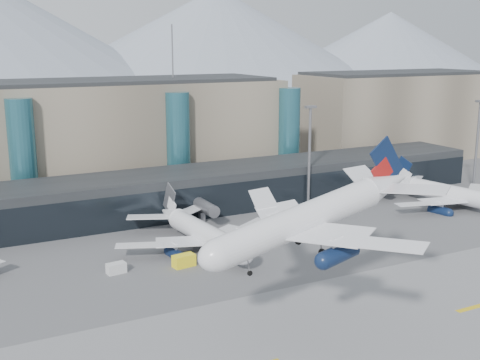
# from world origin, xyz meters

# --- Properties ---
(ground) EXTENTS (900.00, 900.00, 0.00)m
(ground) POSITION_xyz_m (0.00, 0.00, 0.00)
(ground) COLOR #515154
(ground) RESTS_ON ground
(runway_strip) EXTENTS (400.00, 40.00, 0.04)m
(runway_strip) POSITION_xyz_m (0.00, -15.00, 0.02)
(runway_strip) COLOR slate
(runway_strip) RESTS_ON ground
(runway_markings) EXTENTS (128.00, 1.00, 0.02)m
(runway_markings) POSITION_xyz_m (-0.00, -15.00, 0.05)
(runway_markings) COLOR gold
(runway_markings) RESTS_ON ground
(concourse) EXTENTS (170.00, 27.00, 10.00)m
(concourse) POSITION_xyz_m (-0.02, 57.73, 4.97)
(concourse) COLOR black
(concourse) RESTS_ON ground
(terminal_main) EXTENTS (130.00, 30.00, 31.00)m
(terminal_main) POSITION_xyz_m (-25.00, 90.00, 15.44)
(terminal_main) COLOR gray
(terminal_main) RESTS_ON ground
(terminal_east) EXTENTS (70.00, 30.00, 31.00)m
(terminal_east) POSITION_xyz_m (95.00, 90.00, 15.44)
(terminal_east) COLOR gray
(terminal_east) RESTS_ON ground
(teal_towers) EXTENTS (116.40, 19.40, 46.00)m
(teal_towers) POSITION_xyz_m (-14.99, 74.01, 14.01)
(teal_towers) COLOR #275F6D
(teal_towers) RESTS_ON ground
(mountain_ridge) EXTENTS (910.00, 400.00, 110.00)m
(mountain_ridge) POSITION_xyz_m (15.97, 380.00, 45.74)
(mountain_ridge) COLOR gray
(mountain_ridge) RESTS_ON ground
(lightmast_mid) EXTENTS (3.00, 1.20, 25.60)m
(lightmast_mid) POSITION_xyz_m (30.00, 48.00, 14.42)
(lightmast_mid) COLOR slate
(lightmast_mid) RESTS_ON ground
(lightmast_right) EXTENTS (3.00, 1.20, 25.60)m
(lightmast_right) POSITION_xyz_m (80.00, 40.00, 14.42)
(lightmast_right) COLOR slate
(lightmast_right) RESTS_ON ground
(hero_jet) EXTENTS (37.07, 37.46, 12.11)m
(hero_jet) POSITION_xyz_m (-6.92, -10.23, 18.66)
(hero_jet) COLOR silver
(hero_jet) RESTS_ON ground
(jet_parked_mid) EXTENTS (37.29, 36.85, 12.05)m
(jet_parked_mid) POSITION_xyz_m (-7.40, 32.20, 4.56)
(jet_parked_mid) COLOR silver
(jet_parked_mid) RESTS_ON ground
(jet_parked_right) EXTENTS (37.60, 38.33, 12.35)m
(jet_parked_right) POSITION_xyz_m (61.18, 32.52, 4.67)
(jet_parked_right) COLOR silver
(jet_parked_right) RESTS_ON ground
(veh_a) EXTENTS (3.58, 2.29, 1.90)m
(veh_a) POSITION_xyz_m (-26.52, 24.90, 0.95)
(veh_a) COLOR silver
(veh_a) RESTS_ON ground
(veh_c) EXTENTS (4.54, 3.21, 2.28)m
(veh_c) POSITION_xyz_m (-3.31, 26.60, 1.14)
(veh_c) COLOR #48484D
(veh_c) RESTS_ON ground
(veh_d) EXTENTS (3.64, 3.21, 1.84)m
(veh_d) POSITION_xyz_m (30.44, 39.42, 0.92)
(veh_d) COLOR silver
(veh_d) RESTS_ON ground
(veh_e) EXTENTS (3.11, 2.33, 1.57)m
(veh_e) POSITION_xyz_m (70.90, 33.72, 0.78)
(veh_e) COLOR yellow
(veh_e) RESTS_ON ground
(veh_g) EXTENTS (2.45, 2.31, 1.25)m
(veh_g) POSITION_xyz_m (35.68, 40.48, 0.62)
(veh_g) COLOR silver
(veh_g) RESTS_ON ground
(veh_h) EXTENTS (4.38, 2.71, 2.27)m
(veh_h) POSITION_xyz_m (-14.38, 22.46, 1.14)
(veh_h) COLOR yellow
(veh_h) RESTS_ON ground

